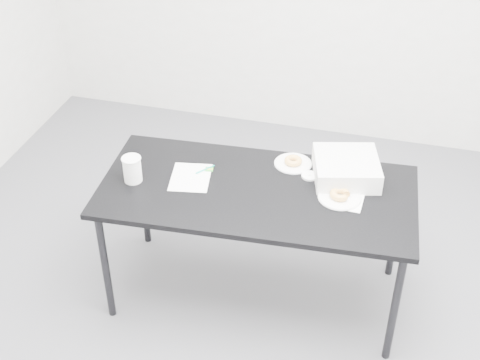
% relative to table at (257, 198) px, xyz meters
% --- Properties ---
extents(floor, '(4.00, 4.00, 0.00)m').
position_rel_table_xyz_m(floor, '(-0.13, -0.10, -0.69)').
color(floor, '#505056').
rests_on(floor, ground).
extents(table, '(1.68, 0.87, 0.75)m').
position_rel_table_xyz_m(table, '(0.00, 0.00, 0.00)').
color(table, black).
rests_on(table, floor).
extents(scorecard, '(0.25, 0.29, 0.00)m').
position_rel_table_xyz_m(scorecard, '(-0.37, 0.01, 0.06)').
color(scorecard, white).
rests_on(scorecard, table).
extents(logo_patch, '(0.05, 0.05, 0.00)m').
position_rel_table_xyz_m(logo_patch, '(-0.29, 0.11, 0.06)').
color(logo_patch, green).
rests_on(logo_patch, scorecard).
extents(pen, '(0.08, 0.10, 0.01)m').
position_rel_table_xyz_m(pen, '(-0.31, 0.10, 0.06)').
color(pen, '#0D9588').
rests_on(pen, scorecard).
extents(napkin, '(0.16, 0.16, 0.00)m').
position_rel_table_xyz_m(napkin, '(0.46, 0.02, 0.06)').
color(napkin, white).
rests_on(napkin, table).
extents(plate_near, '(0.22, 0.22, 0.01)m').
position_rel_table_xyz_m(plate_near, '(0.42, 0.03, 0.06)').
color(plate_near, white).
rests_on(plate_near, napkin).
extents(donut_near, '(0.12, 0.12, 0.03)m').
position_rel_table_xyz_m(donut_near, '(0.42, 0.03, 0.08)').
color(donut_near, '#CA8440').
rests_on(donut_near, plate_near).
extents(plate_far, '(0.21, 0.21, 0.01)m').
position_rel_table_xyz_m(plate_far, '(0.13, 0.28, 0.06)').
color(plate_far, white).
rests_on(plate_far, table).
extents(donut_far, '(0.11, 0.11, 0.03)m').
position_rel_table_xyz_m(donut_far, '(0.13, 0.28, 0.08)').
color(donut_far, '#CA8440').
rests_on(donut_far, plate_far).
extents(coffee_cup, '(0.10, 0.10, 0.14)m').
position_rel_table_xyz_m(coffee_cup, '(-0.65, -0.09, 0.13)').
color(coffee_cup, white).
rests_on(coffee_cup, table).
extents(cup_lid, '(0.09, 0.09, 0.01)m').
position_rel_table_xyz_m(cup_lid, '(0.24, 0.18, 0.06)').
color(cup_lid, white).
rests_on(cup_lid, table).
extents(bakery_box, '(0.40, 0.40, 0.11)m').
position_rel_table_xyz_m(bakery_box, '(0.43, 0.23, 0.11)').
color(bakery_box, silver).
rests_on(bakery_box, table).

